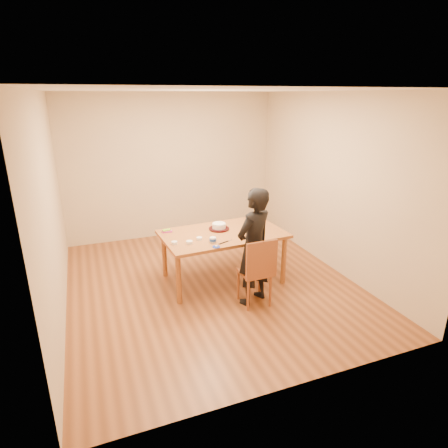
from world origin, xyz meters
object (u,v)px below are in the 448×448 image
object	(u,v)px
dining_chair	(255,272)
cake_plate	(219,229)
cake	(219,226)
dining_table	(223,234)
person	(254,247)

from	to	relation	value
dining_chair	cake_plate	world-z (taller)	cake_plate
dining_chair	cake	world-z (taller)	cake
dining_table	cake	bearing A→B (deg)	88.28
cake_plate	cake	world-z (taller)	cake
dining_chair	cake	xyz separation A→B (m)	(-0.15, 0.92, 0.36)
dining_table	person	world-z (taller)	person
cake_plate	cake	xyz separation A→B (m)	(0.00, 0.00, 0.04)
dining_table	cake	distance (m)	0.17
person	cake	bearing A→B (deg)	-104.62
cake_plate	person	bearing A→B (deg)	-80.02
cake	person	size ratio (longest dim) A/B	0.13
cake	person	world-z (taller)	person
person	cake_plate	bearing A→B (deg)	-104.62
dining_table	cake_plate	size ratio (longest dim) A/B	5.76
dining_chair	cake	size ratio (longest dim) A/B	1.85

